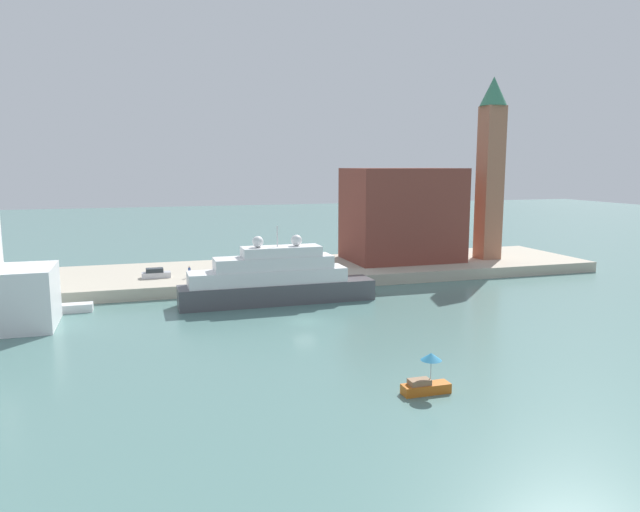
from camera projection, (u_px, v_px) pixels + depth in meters
ground at (305, 321)px, 67.43m from camera, size 400.00×400.00×0.00m
quay_dock at (259, 274)px, 92.40m from camera, size 110.00×21.13×1.67m
large_yacht at (275, 280)px, 75.94m from camera, size 25.27×4.57×10.00m
small_motorboat at (426, 379)px, 45.88m from camera, size 3.85×1.66×3.23m
work_barge at (75, 308)px, 71.63m from camera, size 4.19×1.81×0.98m
harbor_building at (402, 214)px, 99.75m from camera, size 18.23×13.06×15.49m
bell_tower at (491, 162)px, 99.77m from camera, size 4.51×4.51×30.52m
parked_car at (156, 274)px, 84.57m from camera, size 4.02×1.64×1.38m
person_figure at (189, 272)px, 84.42m from camera, size 0.36×0.36×1.69m
mooring_bollard at (257, 277)px, 82.72m from camera, size 0.56×0.56×0.85m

